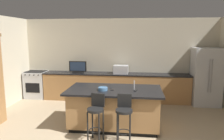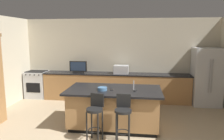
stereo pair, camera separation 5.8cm
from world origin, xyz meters
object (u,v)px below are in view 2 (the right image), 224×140
at_px(range_oven, 37,84).
at_px(refrigerator, 206,77).
at_px(bar_stool_right, 123,115).
at_px(tv_remote, 135,90).
at_px(microwave, 121,69).
at_px(cell_phone, 112,90).
at_px(tv_monitor, 78,67).
at_px(bar_stool_left, 95,113).
at_px(kitchen_island, 114,107).
at_px(fruit_bowl, 102,89).

bearing_deg(range_oven, refrigerator, -0.86).
relative_size(bar_stool_right, tv_remote, 5.90).
relative_size(microwave, cell_phone, 3.20).
height_order(refrigerator, tv_remote, refrigerator).
xyz_separation_m(cell_phone, tv_remote, (0.55, -0.02, 0.01)).
bearing_deg(tv_monitor, range_oven, 178.10).
bearing_deg(bar_stool_left, tv_monitor, 123.54).
height_order(kitchen_island, bar_stool_left, bar_stool_left).
height_order(microwave, cell_phone, microwave).
bearing_deg(range_oven, bar_stool_right, -41.56).
distance_m(kitchen_island, range_oven, 3.68).
distance_m(bar_stool_left, fruit_bowl, 0.72).
bearing_deg(cell_phone, tv_monitor, 116.77).
relative_size(range_oven, tv_monitor, 1.60).
bearing_deg(tv_remote, fruit_bowl, -161.72).
bearing_deg(bar_stool_right, bar_stool_left, 176.04).
height_order(refrigerator, fruit_bowl, refrigerator).
relative_size(cell_phone, tv_remote, 0.88).
xyz_separation_m(refrigerator, tv_remote, (-2.16, -2.12, 0.03)).
bearing_deg(range_oven, tv_remote, -32.18).
relative_size(range_oven, bar_stool_right, 0.94).
bearing_deg(refrigerator, tv_monitor, 179.53).
distance_m(range_oven, fruit_bowl, 3.60).
distance_m(bar_stool_left, bar_stool_right, 0.58).
distance_m(kitchen_island, tv_remote, 0.69).
xyz_separation_m(refrigerator, bar_stool_left, (-2.96, -2.80, -0.31)).
bearing_deg(tv_monitor, tv_remote, -47.48).
distance_m(kitchen_island, bar_stool_left, 0.82).
bearing_deg(tv_monitor, bar_stool_right, -58.45).
relative_size(refrigerator, fruit_bowl, 8.27).
xyz_separation_m(kitchen_island, refrigerator, (2.67, 2.04, 0.43)).
bearing_deg(fruit_bowl, bar_stool_right, -50.43).
height_order(tv_monitor, fruit_bowl, tv_monitor).
bearing_deg(tv_remote, microwave, 116.72).
xyz_separation_m(bar_stool_right, tv_remote, (0.22, 0.71, 0.33)).
bearing_deg(tv_remote, range_oven, 161.31).
bearing_deg(fruit_bowl, tv_remote, 4.78).
bearing_deg(microwave, tv_monitor, -177.96).
relative_size(fruit_bowl, cell_phone, 1.46).
height_order(kitchen_island, microwave, microwave).
height_order(bar_stool_right, cell_phone, bar_stool_right).
height_order(range_oven, microwave, microwave).
height_order(range_oven, cell_phone, range_oven).
bearing_deg(bar_stool_right, refrigerator, 49.13).
relative_size(microwave, tv_remote, 2.82).
height_order(tv_monitor, bar_stool_left, tv_monitor).
distance_m(range_oven, microwave, 3.04).
bearing_deg(tv_monitor, refrigerator, -0.47).
relative_size(tv_monitor, bar_stool_left, 0.60).
relative_size(refrigerator, cell_phone, 12.03).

